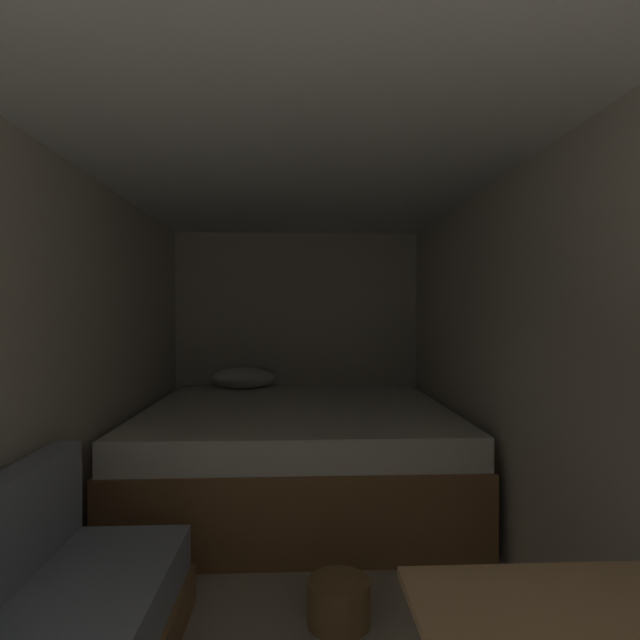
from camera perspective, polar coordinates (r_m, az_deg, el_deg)
The scene contains 7 objects.
ground_plane at distance 2.59m, azimuth -2.68°, elevation -31.08°, with size 7.02×7.02×0.00m, color #B2A893.
wall_back at distance 4.74m, azimuth -2.67°, elevation -2.88°, with size 2.39×0.05×2.13m, color beige.
wall_left at distance 2.51m, azimuth -30.64°, elevation -6.21°, with size 0.05×5.02×2.13m, color beige.
wall_right at distance 2.51m, azimuth 25.27°, elevation -6.18°, with size 0.05×5.02×2.13m, color beige.
ceiling_slab at distance 2.34m, azimuth -2.71°, elevation 20.53°, with size 2.39×5.02×0.05m, color white.
bed at distance 3.77m, azimuth -2.76°, elevation -14.86°, with size 2.17×2.06×0.88m.
wicker_basket at distance 2.51m, azimuth 2.13°, elevation -29.66°, with size 0.28×0.28×0.19m.
Camera 1 is at (0.00, -0.38, 1.36)m, focal length 27.82 mm.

